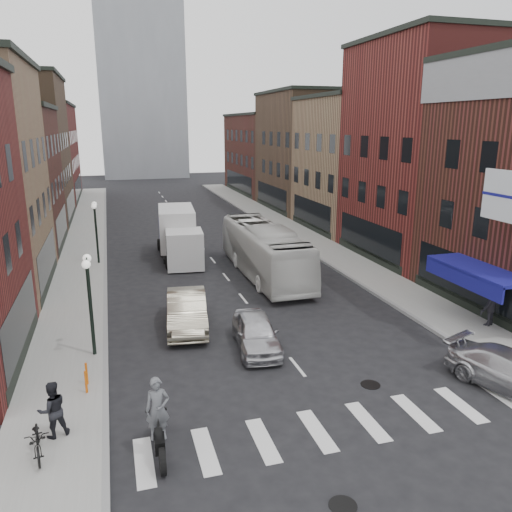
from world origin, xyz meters
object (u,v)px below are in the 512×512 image
(parked_bicycle, at_px, (38,440))
(ped_left_solo, at_px, (52,410))
(bike_rack, at_px, (86,378))
(motorcycle_rider, at_px, (158,420))
(transit_bus, at_px, (264,251))
(ped_right_a, at_px, (490,305))
(streetlamp_near, at_px, (89,287))
(sedan_left_far, at_px, (187,310))
(sedan_left_near, at_px, (256,332))
(box_truck, at_px, (179,235))
(streetlamp_far, at_px, (95,221))

(parked_bicycle, height_order, ped_left_solo, ped_left_solo)
(bike_rack, distance_m, ped_left_solo, 2.74)
(motorcycle_rider, distance_m, ped_left_solo, 3.26)
(transit_bus, distance_m, ped_right_a, 12.88)
(streetlamp_near, relative_size, sedan_left_far, 0.84)
(bike_rack, bearing_deg, sedan_left_far, 48.40)
(motorcycle_rider, bearing_deg, sedan_left_near, 55.08)
(box_truck, relative_size, sedan_left_near, 1.92)
(ped_left_solo, bearing_deg, streetlamp_far, -111.62)
(transit_bus, bearing_deg, ped_left_solo, -127.47)
(motorcycle_rider, distance_m, transit_bus, 17.43)
(streetlamp_far, bearing_deg, ped_left_solo, -92.97)
(box_truck, height_order, parked_bicycle, box_truck)
(streetlamp_near, xyz_separation_m, parked_bicycle, (-1.34, -6.06, -2.31))
(streetlamp_near, bearing_deg, box_truck, 69.36)
(transit_bus, bearing_deg, streetlamp_far, 151.38)
(streetlamp_far, height_order, ped_left_solo, streetlamp_far)
(ped_right_a, bearing_deg, sedan_left_far, -36.75)
(sedan_left_far, bearing_deg, ped_right_a, -9.43)
(sedan_left_near, distance_m, parked_bicycle, 9.21)
(bike_rack, height_order, parked_bicycle, parked_bicycle)
(streetlamp_far, bearing_deg, ped_right_a, -43.10)
(bike_rack, relative_size, ped_right_a, 0.41)
(transit_bus, distance_m, ped_left_solo, 17.62)
(streetlamp_near, bearing_deg, ped_left_solo, -100.73)
(ped_left_solo, bearing_deg, sedan_left_near, -168.45)
(bike_rack, xyz_separation_m, parked_bicycle, (-1.14, -3.36, 0.05))
(transit_bus, bearing_deg, streetlamp_near, -138.15)
(sedan_left_far, bearing_deg, motorcycle_rider, -96.22)
(bike_rack, bearing_deg, ped_left_solo, -107.25)
(parked_bicycle, bearing_deg, transit_bus, 44.43)
(bike_rack, relative_size, sedan_left_far, 0.16)
(sedan_left_near, height_order, ped_left_solo, ped_left_solo)
(bike_rack, bearing_deg, ped_right_a, 2.64)
(motorcycle_rider, height_order, ped_right_a, motorcycle_rider)
(motorcycle_rider, bearing_deg, ped_left_solo, 153.70)
(sedan_left_near, xyz_separation_m, sedan_left_far, (-2.37, 3.00, 0.11))
(streetlamp_far, relative_size, ped_right_a, 2.12)
(bike_rack, distance_m, ped_right_a, 17.23)
(transit_bus, xyz_separation_m, ped_right_a, (7.29, -10.61, -0.44))
(box_truck, xyz_separation_m, ped_right_a, (11.69, -16.01, -0.53))
(sedan_left_near, height_order, ped_right_a, ped_right_a)
(streetlamp_near, height_order, ped_left_solo, streetlamp_near)
(motorcycle_rider, distance_m, ped_right_a, 15.94)
(bike_rack, distance_m, transit_bus, 15.14)
(streetlamp_far, relative_size, bike_rack, 5.14)
(sedan_left_near, height_order, parked_bicycle, sedan_left_near)
(transit_bus, bearing_deg, parked_bicycle, -126.84)
(box_truck, distance_m, sedan_left_far, 12.21)
(streetlamp_far, bearing_deg, parked_bicycle, -93.83)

